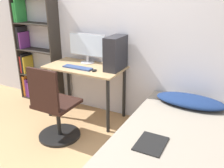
# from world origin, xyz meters

# --- Properties ---
(wall_back) EXTENTS (8.00, 0.05, 2.50)m
(wall_back) POSITION_xyz_m (0.00, 1.57, 1.25)
(wall_back) COLOR silver
(wall_back) RESTS_ON ground_plane
(desk) EXTENTS (1.07, 0.58, 0.75)m
(desk) POSITION_xyz_m (-0.30, 1.25, 0.63)
(desk) COLOR tan
(desk) RESTS_ON ground_plane
(bookshelf) EXTENTS (0.73, 0.25, 1.67)m
(bookshelf) POSITION_xyz_m (-1.40, 1.42, 0.78)
(bookshelf) COLOR #2D2823
(bookshelf) RESTS_ON ground_plane
(office_chair) EXTENTS (0.52, 0.52, 0.94)m
(office_chair) POSITION_xyz_m (-0.31, 0.58, 0.37)
(office_chair) COLOR black
(office_chair) RESTS_ON ground_plane
(bed) EXTENTS (1.04, 2.02, 0.48)m
(bed) POSITION_xyz_m (1.13, 0.53, 0.24)
(bed) COLOR #4C3D2D
(bed) RESTS_ON ground_plane
(pillow) EXTENTS (0.79, 0.36, 0.11)m
(pillow) POSITION_xyz_m (1.13, 1.28, 0.53)
(pillow) COLOR navy
(pillow) RESTS_ON bed
(magazine) EXTENTS (0.24, 0.32, 0.01)m
(magazine) POSITION_xyz_m (0.98, 0.33, 0.48)
(magazine) COLOR black
(magazine) RESTS_ON bed
(monitor) EXTENTS (0.59, 0.20, 0.41)m
(monitor) POSITION_xyz_m (-0.36, 1.43, 0.99)
(monitor) COLOR #B7B7BC
(monitor) RESTS_ON desk
(keyboard) EXTENTS (0.42, 0.11, 0.02)m
(keyboard) POSITION_xyz_m (-0.33, 1.14, 0.76)
(keyboard) COLOR #33477A
(keyboard) RESTS_ON desk
(pc_tower) EXTENTS (0.18, 0.38, 0.43)m
(pc_tower) POSITION_xyz_m (0.13, 1.34, 0.97)
(pc_tower) COLOR #232328
(pc_tower) RESTS_ON desk
(mouse) EXTENTS (0.06, 0.09, 0.02)m
(mouse) POSITION_xyz_m (-0.08, 1.14, 0.76)
(mouse) COLOR black
(mouse) RESTS_ON desk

